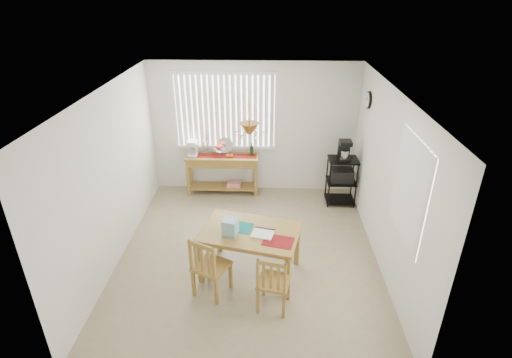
{
  "coord_description": "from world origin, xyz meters",
  "views": [
    {
      "loc": [
        0.29,
        -5.15,
        3.89
      ],
      "look_at": [
        0.1,
        0.55,
        1.05
      ],
      "focal_mm": 28.0,
      "sensor_mm": 36.0,
      "label": 1
    }
  ],
  "objects_px": {
    "sideboard": "(223,165)",
    "chair_left": "(210,267)",
    "dining_table": "(250,236)",
    "cart_items": "(344,150)",
    "chair_right": "(273,283)",
    "wire_cart": "(342,177)"
  },
  "relations": [
    {
      "from": "sideboard",
      "to": "dining_table",
      "type": "xyz_separation_m",
      "value": [
        0.66,
        -2.48,
        0.04
      ]
    },
    {
      "from": "sideboard",
      "to": "chair_left",
      "type": "height_order",
      "value": "chair_left"
    },
    {
      "from": "chair_left",
      "to": "dining_table",
      "type": "bearing_deg",
      "value": 41.95
    },
    {
      "from": "wire_cart",
      "to": "chair_right",
      "type": "xyz_separation_m",
      "value": [
        -1.31,
        -2.86,
        -0.13
      ]
    },
    {
      "from": "chair_left",
      "to": "chair_right",
      "type": "xyz_separation_m",
      "value": [
        0.85,
        -0.25,
        -0.03
      ]
    },
    {
      "from": "sideboard",
      "to": "chair_left",
      "type": "bearing_deg",
      "value": -87.29
    },
    {
      "from": "sideboard",
      "to": "cart_items",
      "type": "distance_m",
      "value": 2.38
    },
    {
      "from": "dining_table",
      "to": "chair_right",
      "type": "relative_size",
      "value": 1.77
    },
    {
      "from": "dining_table",
      "to": "chair_right",
      "type": "distance_m",
      "value": 0.82
    },
    {
      "from": "cart_items",
      "to": "chair_left",
      "type": "xyz_separation_m",
      "value": [
        -2.16,
        -2.62,
        -0.64
      ]
    },
    {
      "from": "cart_items",
      "to": "dining_table",
      "type": "distance_m",
      "value": 2.74
    },
    {
      "from": "wire_cart",
      "to": "cart_items",
      "type": "xyz_separation_m",
      "value": [
        0.0,
        0.01,
        0.54
      ]
    },
    {
      "from": "cart_items",
      "to": "dining_table",
      "type": "height_order",
      "value": "cart_items"
    },
    {
      "from": "chair_right",
      "to": "cart_items",
      "type": "bearing_deg",
      "value": 65.5
    },
    {
      "from": "sideboard",
      "to": "chair_left",
      "type": "xyz_separation_m",
      "value": [
        0.14,
        -2.95,
        -0.15
      ]
    },
    {
      "from": "wire_cart",
      "to": "chair_left",
      "type": "height_order",
      "value": "chair_left"
    },
    {
      "from": "sideboard",
      "to": "wire_cart",
      "type": "distance_m",
      "value": 2.33
    },
    {
      "from": "sideboard",
      "to": "dining_table",
      "type": "distance_m",
      "value": 2.57
    },
    {
      "from": "sideboard",
      "to": "chair_right",
      "type": "bearing_deg",
      "value": -72.77
    },
    {
      "from": "chair_left",
      "to": "chair_right",
      "type": "height_order",
      "value": "chair_left"
    },
    {
      "from": "cart_items",
      "to": "chair_right",
      "type": "xyz_separation_m",
      "value": [
        -1.31,
        -2.87,
        -0.67
      ]
    },
    {
      "from": "sideboard",
      "to": "cart_items",
      "type": "bearing_deg",
      "value": -8.09
    }
  ]
}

